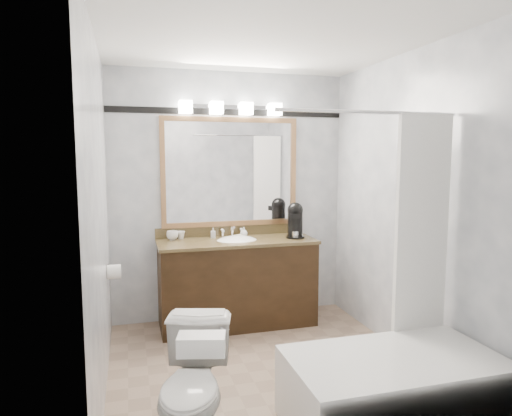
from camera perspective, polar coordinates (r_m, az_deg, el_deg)
name	(u,v)px	position (r m, az deg, el deg)	size (l,w,h in m)	color
room	(268,212)	(3.42, 1.46, -0.44)	(2.42, 2.62, 2.52)	gray
vanity	(237,281)	(4.55, -2.40, -9.05)	(1.53, 0.58, 0.97)	black
mirror	(230,172)	(4.64, -3.22, 4.50)	(1.40, 0.04, 1.10)	#AE7B4E
vanity_light_bar	(231,108)	(4.61, -3.12, 12.37)	(1.02, 0.14, 0.12)	silver
accent_stripe	(230,112)	(4.67, -3.30, 11.88)	(2.40, 0.01, 0.06)	black
bathtub	(395,381)	(3.14, 16.99, -19.95)	(1.30, 0.75, 1.96)	white
tp_roll	(114,272)	(4.03, -17.32, -7.62)	(0.12, 0.12, 0.11)	white
toilet	(193,388)	(2.81, -7.83, -21.44)	(0.39, 0.69, 0.71)	white
tissue_box	(202,344)	(2.34, -6.83, -16.54)	(0.23, 0.13, 0.09)	white
coffee_maker	(295,219)	(4.59, 4.91, -1.42)	(0.19, 0.23, 0.35)	black
cup_left	(172,235)	(4.52, -10.41, -3.39)	(0.11, 0.11, 0.09)	white
cup_right	(181,235)	(4.56, -9.37, -3.35)	(0.08, 0.08, 0.08)	white
soap_bottle_a	(213,233)	(4.57, -5.38, -3.11)	(0.05, 0.05, 0.10)	white
soap_bottle_b	(244,232)	(4.63, -1.53, -2.99)	(0.07, 0.07, 0.10)	white
soap_bar	(238,236)	(4.58, -2.27, -3.55)	(0.08, 0.05, 0.03)	beige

